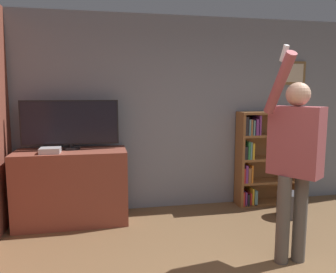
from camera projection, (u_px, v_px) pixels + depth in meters
wall_back at (201, 113)px, 4.73m from camera, size 7.12×0.09×2.70m
tv_ledge at (72, 187)px, 4.14m from camera, size 1.37×0.59×0.93m
television at (70, 124)px, 4.13m from camera, size 1.20×0.22×0.63m
game_console at (50, 150)px, 3.91m from camera, size 0.24×0.20×0.07m
bookshelf at (262, 158)px, 4.82m from camera, size 0.93×0.28×1.38m
person at (295, 155)px, 3.08m from camera, size 0.61×0.59×2.05m
waste_bin at (289, 204)px, 4.38m from camera, size 0.33×0.33×0.32m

